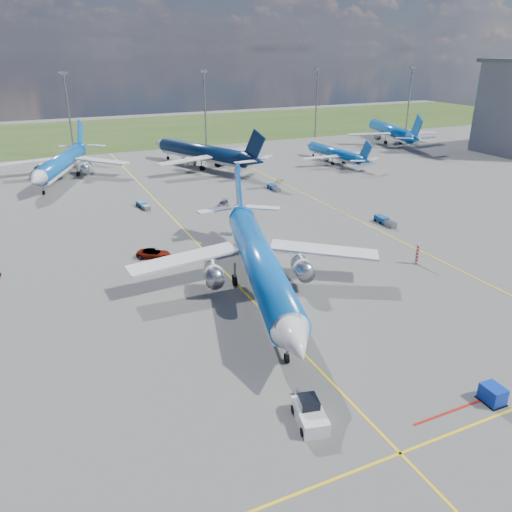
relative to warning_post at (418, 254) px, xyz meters
name	(u,v)px	position (x,y,z in m)	size (l,w,h in m)	color
ground	(280,329)	(-26.00, -8.00, -1.50)	(400.00, 400.00, 0.00)	#595957
grass_strip	(92,134)	(-26.00, 142.00, -1.50)	(400.00, 80.00, 0.01)	#2D4719
taxiway_lines	(201,246)	(-25.83, 19.70, -1.49)	(60.25, 160.00, 0.02)	yellow
floodlight_masts	(140,108)	(-16.00, 102.00, 11.06)	(202.20, 0.50, 22.70)	slate
warning_post	(418,254)	(0.00, 0.00, 0.00)	(0.50, 0.50, 3.00)	red
bg_jet_nnw	(64,179)	(-41.29, 74.67, -1.50)	(32.19, 42.25, 11.07)	blue
bg_jet_n	(203,167)	(-7.23, 73.05, -1.50)	(32.64, 42.84, 11.22)	#071B3D
bg_jet_ne	(334,163)	(26.80, 63.32, -1.50)	(22.65, 29.73, 7.79)	blue
bg_jet_ene	(390,142)	(60.86, 82.51, -1.50)	(31.96, 41.95, 10.99)	blue
main_airliner	(260,293)	(-24.30, 0.95, -1.50)	(34.95, 45.87, 12.01)	blue
pushback_tug	(310,413)	(-30.51, -22.01, -0.71)	(3.02, 5.90, 1.96)	silver
uld_container	(493,394)	(-14.79, -26.47, -0.72)	(1.55, 1.94, 1.55)	#0C30B1
service_car_b	(154,254)	(-33.69, 17.80, -0.82)	(2.27, 4.93, 1.37)	#999999
service_car_c	(223,204)	(-15.06, 37.74, -0.93)	(1.59, 3.92, 1.14)	#999999
baggage_tug_w	(385,221)	(6.94, 16.15, -0.97)	(1.57, 5.11, 1.13)	navy
baggage_tug_c	(143,205)	(-29.48, 43.54, -1.02)	(1.94, 4.70, 1.02)	#185F94
baggage_tug_e	(274,188)	(-0.57, 44.85, -1.04)	(1.25, 4.37, 0.98)	#184790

